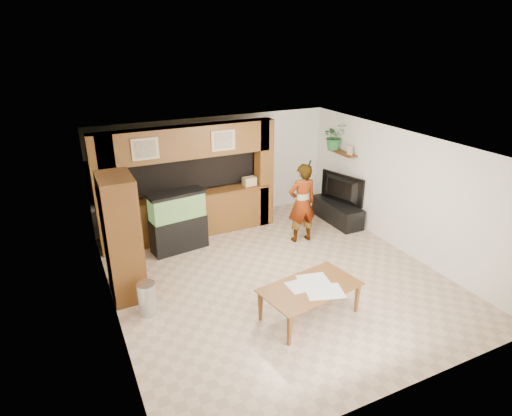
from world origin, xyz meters
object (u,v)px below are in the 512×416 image
person (302,203)px  dining_table (311,302)px  aquarium (178,222)px  pantry_cabinet (122,238)px  television (339,189)px

person → dining_table: size_ratio=1.12×
aquarium → person: size_ratio=0.73×
pantry_cabinet → dining_table: pantry_cabinet is taller
pantry_cabinet → person: size_ratio=1.23×
pantry_cabinet → television: 5.45m
pantry_cabinet → dining_table: bearing=-38.0°
pantry_cabinet → person: 4.00m
dining_table → television: bearing=38.8°
television → person: 1.48m
dining_table → pantry_cabinet: bearing=132.5°
television → pantry_cabinet: bearing=84.4°
television → person: (-1.38, -0.52, 0.06)m
television → dining_table: television is taller
person → dining_table: (-1.35, -2.55, -0.63)m
pantry_cabinet → aquarium: (1.34, 1.27, -0.48)m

